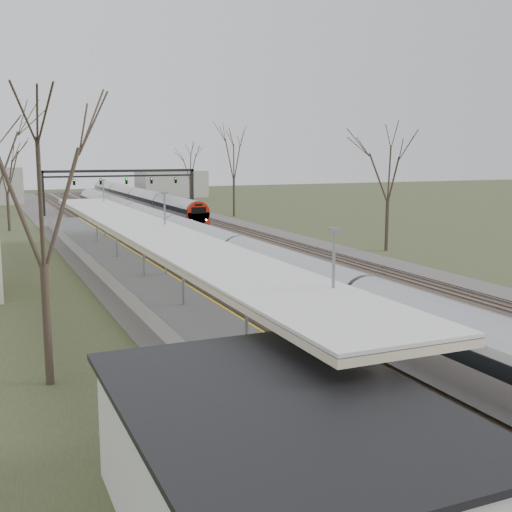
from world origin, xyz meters
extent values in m
cube|color=#474442|center=(0.00, 55.00, 0.05)|extent=(24.00, 160.00, 0.10)
cube|color=#4C3828|center=(-6.00, 55.00, 0.09)|extent=(2.60, 160.00, 0.06)
cube|color=gray|center=(-6.72, 55.00, 0.16)|extent=(0.07, 160.00, 0.12)
cube|color=gray|center=(-5.28, 55.00, 0.16)|extent=(0.07, 160.00, 0.12)
cube|color=#4C3828|center=(-2.50, 55.00, 0.09)|extent=(2.60, 160.00, 0.06)
cube|color=gray|center=(-3.22, 55.00, 0.16)|extent=(0.07, 160.00, 0.12)
cube|color=gray|center=(-1.78, 55.00, 0.16)|extent=(0.07, 160.00, 0.12)
cube|color=#4C3828|center=(1.00, 55.00, 0.09)|extent=(2.60, 160.00, 0.06)
cube|color=gray|center=(0.28, 55.00, 0.16)|extent=(0.07, 160.00, 0.12)
cube|color=gray|center=(1.72, 55.00, 0.16)|extent=(0.07, 160.00, 0.12)
cube|color=#4C3828|center=(4.50, 55.00, 0.09)|extent=(2.60, 160.00, 0.06)
cube|color=gray|center=(3.78, 55.00, 0.16)|extent=(0.07, 160.00, 0.12)
cube|color=gray|center=(5.22, 55.00, 0.16)|extent=(0.07, 160.00, 0.12)
cube|color=#4C3828|center=(8.00, 55.00, 0.09)|extent=(2.60, 160.00, 0.06)
cube|color=gray|center=(7.28, 55.00, 0.16)|extent=(0.07, 160.00, 0.12)
cube|color=gray|center=(8.72, 55.00, 0.16)|extent=(0.07, 160.00, 0.12)
cube|color=#9E9B93|center=(-9.05, 37.50, 0.50)|extent=(3.50, 69.00, 1.00)
cylinder|color=slate|center=(-9.05, 10.00, 2.50)|extent=(0.14, 0.14, 3.00)
cylinder|color=slate|center=(-9.05, 18.00, 2.50)|extent=(0.14, 0.14, 3.00)
cylinder|color=slate|center=(-9.05, 26.00, 2.50)|extent=(0.14, 0.14, 3.00)
cylinder|color=slate|center=(-9.05, 34.00, 2.50)|extent=(0.14, 0.14, 3.00)
cylinder|color=slate|center=(-9.05, 42.00, 2.50)|extent=(0.14, 0.14, 3.00)
cylinder|color=slate|center=(-9.05, 50.00, 2.50)|extent=(0.14, 0.14, 3.00)
cube|color=silver|center=(-9.05, 33.00, 4.05)|extent=(4.10, 50.00, 0.12)
cube|color=beige|center=(-9.05, 33.00, 3.88)|extent=(4.10, 50.00, 0.25)
cube|color=silver|center=(-12.50, 8.00, 1.60)|extent=(6.00, 9.00, 3.20)
cube|color=black|center=(-10.00, 85.00, 3.00)|extent=(0.35, 0.35, 6.00)
cube|color=black|center=(10.50, 85.00, 3.00)|extent=(0.35, 0.35, 6.00)
cube|color=black|center=(0.25, 85.00, 5.90)|extent=(21.00, 0.35, 0.35)
cube|color=black|center=(0.25, 85.00, 5.20)|extent=(21.00, 0.25, 0.25)
cube|color=black|center=(-6.00, 84.80, 4.50)|extent=(0.32, 0.22, 0.85)
sphere|color=#0CFF19|center=(-6.00, 84.66, 4.75)|extent=(0.16, 0.16, 0.16)
cube|color=black|center=(-2.50, 84.80, 4.50)|extent=(0.32, 0.22, 0.85)
sphere|color=#0CFF19|center=(-2.50, 84.66, 4.75)|extent=(0.16, 0.16, 0.16)
cube|color=black|center=(1.00, 84.80, 4.50)|extent=(0.32, 0.22, 0.85)
sphere|color=#0CFF19|center=(1.00, 84.66, 4.75)|extent=(0.16, 0.16, 0.16)
cube|color=black|center=(4.50, 84.80, 4.50)|extent=(0.32, 0.22, 0.85)
sphere|color=#0CFF19|center=(4.50, 84.66, 4.75)|extent=(0.16, 0.16, 0.16)
cube|color=black|center=(8.00, 84.80, 4.50)|extent=(0.32, 0.22, 0.85)
sphere|color=#0CFF19|center=(8.00, 84.66, 4.75)|extent=(0.16, 0.16, 0.16)
cylinder|color=#2D231C|center=(-16.00, 20.00, 2.25)|extent=(0.30, 0.30, 4.50)
cylinder|color=#2D231C|center=(14.00, 42.00, 2.25)|extent=(0.30, 0.30, 4.50)
cube|color=#B8BBC3|center=(-2.50, 50.01, 1.10)|extent=(2.55, 90.00, 1.60)
cylinder|color=#B8BBC3|center=(-2.50, 50.01, 1.75)|extent=(2.60, 89.70, 2.60)
cube|color=black|center=(-2.50, 50.01, 1.85)|extent=(2.62, 89.40, 0.55)
cube|color=black|center=(-2.50, 50.01, 0.17)|extent=(1.80, 89.00, 0.35)
cube|color=#B8BBC3|center=(4.50, 94.27, 1.10)|extent=(2.55, 60.00, 1.60)
cylinder|color=#B8BBC3|center=(4.50, 94.27, 1.75)|extent=(2.60, 59.70, 2.60)
cube|color=black|center=(4.50, 94.27, 1.85)|extent=(2.62, 59.40, 0.55)
cube|color=#A11609|center=(4.50, 64.37, 1.05)|extent=(2.55, 0.50, 1.50)
cylinder|color=#A11609|center=(4.50, 64.42, 1.75)|extent=(2.60, 0.60, 2.60)
cube|color=black|center=(4.50, 64.15, 2.05)|extent=(1.70, 0.12, 0.70)
sphere|color=white|center=(3.65, 64.17, 0.95)|extent=(0.22, 0.22, 0.22)
sphere|color=white|center=(5.35, 64.17, 0.95)|extent=(0.22, 0.22, 0.22)
cube|color=black|center=(4.50, 94.27, 0.17)|extent=(1.80, 59.00, 0.35)
imported|color=#3B2E59|center=(-9.35, 6.73, 1.82)|extent=(0.44, 0.63, 1.65)
camera|label=1|loc=(-18.03, -3.49, 8.42)|focal=45.00mm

